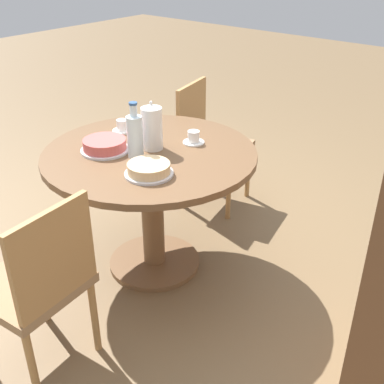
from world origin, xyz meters
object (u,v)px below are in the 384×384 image
at_px(cake_main, 105,145).
at_px(cake_second, 149,169).
at_px(water_bottle, 135,135).
at_px(cup_a, 122,127).
at_px(chair_a, 37,283).
at_px(coffee_pot, 152,127).
at_px(cup_b, 194,138).
at_px(chair_b, 209,141).

bearing_deg(cake_main, cake_second, 81.51).
height_order(water_bottle, cup_a, water_bottle).
xyz_separation_m(chair_a, coffee_pot, (-0.89, -0.16, 0.39)).
xyz_separation_m(coffee_pot, cup_b, (-0.20, 0.12, -0.09)).
xyz_separation_m(chair_b, water_bottle, (0.93, 0.23, 0.39)).
bearing_deg(cake_second, chair_b, -157.29).
height_order(chair_b, cup_b, chair_b).
bearing_deg(cake_second, water_bottle, -119.00).
relative_size(chair_b, cake_main, 3.35).
bearing_deg(chair_a, cup_b, 176.12).
bearing_deg(cake_second, chair_a, -3.80).
height_order(chair_a, water_bottle, water_bottle).
xyz_separation_m(cake_main, cake_second, (0.06, 0.38, -0.00)).
height_order(cake_main, cup_a, cup_a).
bearing_deg(cup_a, cup_b, 106.25).
relative_size(chair_b, cup_b, 7.25).
distance_m(chair_a, cup_b, 1.13).
distance_m(water_bottle, cake_main, 0.21).
bearing_deg(cup_a, chair_a, 26.19).
distance_m(cup_a, cup_b, 0.45).
height_order(chair_b, cup_a, chair_b).
bearing_deg(coffee_pot, cake_main, -42.98).
bearing_deg(chair_b, cake_main, 171.15).
distance_m(water_bottle, cake_second, 0.25).
distance_m(cake_second, cup_b, 0.45).
distance_m(chair_b, coffee_pot, 0.92).
bearing_deg(cup_a, coffee_pot, 77.06).
relative_size(coffee_pot, cake_second, 1.12).
bearing_deg(chair_a, water_bottle, -174.33).
relative_size(cup_a, cup_b, 1.00).
height_order(chair_b, cake_main, chair_b).
height_order(cake_main, cake_second, cake_main).
distance_m(water_bottle, cup_b, 0.36).
relative_size(water_bottle, cup_a, 2.44).
xyz_separation_m(coffee_pot, cup_a, (-0.07, -0.31, -0.09)).
xyz_separation_m(chair_b, cake_main, (0.98, 0.06, 0.30)).
bearing_deg(cake_second, cake_main, -98.49).
relative_size(chair_a, coffee_pot, 3.27).
bearing_deg(coffee_pot, cup_b, 148.29).
bearing_deg(water_bottle, cup_b, 160.48).
bearing_deg(chair_a, cake_main, -160.56).
xyz_separation_m(coffee_pot, cake_main, (0.19, -0.17, -0.09)).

